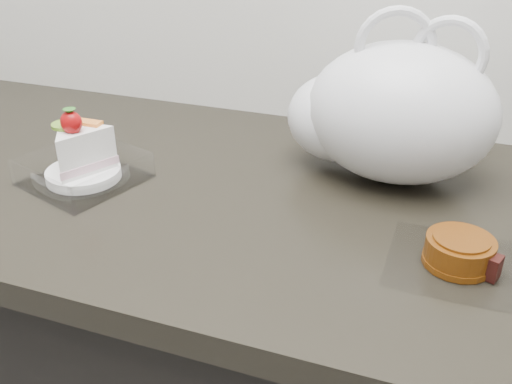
# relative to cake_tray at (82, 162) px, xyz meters

# --- Properties ---
(cake_tray) EXTENTS (0.20, 0.20, 0.12)m
(cake_tray) POSITION_rel_cake_tray_xyz_m (0.00, 0.00, 0.00)
(cake_tray) COLOR white
(cake_tray) RESTS_ON counter
(mooncake_wrap) EXTENTS (0.17, 0.16, 0.04)m
(mooncake_wrap) POSITION_rel_cake_tray_xyz_m (0.56, -0.04, -0.02)
(mooncake_wrap) COLOR white
(mooncake_wrap) RESTS_ON counter
(plastic_bag) EXTENTS (0.33, 0.24, 0.26)m
(plastic_bag) POSITION_rel_cake_tray_xyz_m (0.43, 0.18, 0.07)
(plastic_bag) COLOR silver
(plastic_bag) RESTS_ON counter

